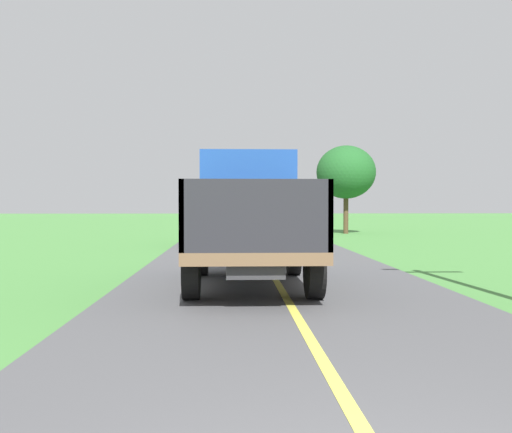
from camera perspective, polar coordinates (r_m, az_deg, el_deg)
name	(u,v)px	position (r m, az deg, el deg)	size (l,w,h in m)	color
banana_truck_near	(248,215)	(12.45, -0.76, 0.12)	(2.38, 5.82, 2.80)	#2D2D30
banana_truck_far	(235,209)	(25.76, -2.04, 0.72)	(2.38, 5.81, 2.80)	#2D2D30
roadside_tree_near_left	(346,172)	(33.94, 8.73, 4.26)	(3.37, 3.37, 5.03)	#4C3823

